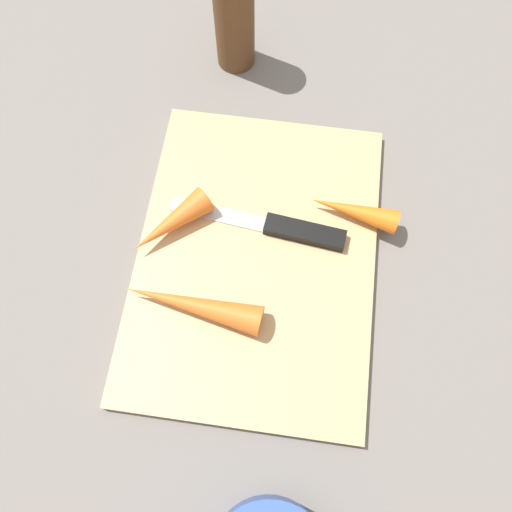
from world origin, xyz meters
TOP-DOWN VIEW (x-y plane):
  - ground_plane at (0.00, 0.00)m, footprint 1.40×1.40m
  - cutting_board at (0.00, 0.00)m, footprint 0.36×0.26m
  - knife at (-0.03, 0.04)m, footprint 0.04×0.20m
  - carrot_shortest at (-0.02, -0.10)m, footprint 0.09×0.09m
  - carrot_medium at (-0.06, 0.10)m, footprint 0.04×0.10m
  - carrot_longest at (0.07, -0.06)m, footprint 0.05×0.15m
  - pepper_grinder at (-0.28, -0.07)m, footprint 0.05×0.05m

SIDE VIEW (x-z plane):
  - ground_plane at x=0.00m, z-range 0.00..0.00m
  - cutting_board at x=0.00m, z-range 0.00..0.01m
  - knife at x=-0.03m, z-range 0.01..0.02m
  - carrot_medium at x=-0.06m, z-range 0.01..0.04m
  - carrot_shortest at x=-0.02m, z-range 0.01..0.04m
  - carrot_longest at x=0.07m, z-range 0.01..0.04m
  - pepper_grinder at x=-0.28m, z-range 0.00..0.15m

